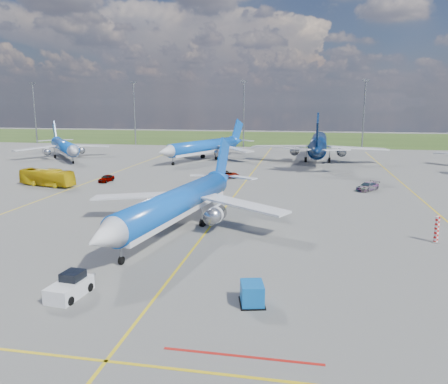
% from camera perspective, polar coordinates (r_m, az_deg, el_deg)
% --- Properties ---
extents(ground, '(400.00, 400.00, 0.00)m').
position_cam_1_polar(ground, '(46.08, -4.35, -7.78)').
color(ground, '#5B5B59').
rests_on(ground, ground).
extents(grass_strip, '(400.00, 80.00, 0.01)m').
position_cam_1_polar(grass_strip, '(192.90, 7.19, 7.00)').
color(grass_strip, '#2D4719').
rests_on(grass_strip, ground).
extents(taxiway_lines, '(60.25, 160.00, 0.02)m').
position_cam_1_polar(taxiway_lines, '(72.19, 1.41, -0.59)').
color(taxiway_lines, gold).
rests_on(taxiway_lines, ground).
extents(floodlight_masts, '(202.20, 0.50, 22.70)m').
position_cam_1_polar(floodlight_masts, '(151.99, 10.21, 10.42)').
color(floodlight_masts, slate).
rests_on(floodlight_masts, ground).
extents(warning_post, '(0.50, 0.50, 3.00)m').
position_cam_1_polar(warning_post, '(53.87, 26.02, -4.41)').
color(warning_post, red).
rests_on(warning_post, ground).
extents(bg_jet_nw, '(44.56, 45.73, 9.53)m').
position_cam_1_polar(bg_jet_nw, '(129.19, -20.04, 4.13)').
color(bg_jet_nw, blue).
rests_on(bg_jet_nw, ground).
extents(bg_jet_nnw, '(42.66, 47.48, 10.19)m').
position_cam_1_polar(bg_jet_nnw, '(118.78, -2.60, 4.23)').
color(bg_jet_nnw, blue).
rests_on(bg_jet_nnw, ground).
extents(bg_jet_n, '(39.12, 50.18, 12.73)m').
position_cam_1_polar(bg_jet_n, '(119.64, 12.13, 4.03)').
color(bg_jet_n, '#07193C').
rests_on(bg_jet_n, ground).
extents(main_airliner, '(34.08, 41.43, 9.78)m').
position_cam_1_polar(main_airliner, '(53.93, -6.04, -4.90)').
color(main_airliner, blue).
rests_on(main_airliner, ground).
extents(pushback_tug, '(2.45, 5.65, 1.88)m').
position_cam_1_polar(pushback_tug, '(37.91, -19.45, -11.60)').
color(pushback_tug, silver).
rests_on(pushback_tug, ground).
extents(uld_container, '(2.14, 2.46, 1.70)m').
position_cam_1_polar(uld_container, '(34.54, 3.69, -13.10)').
color(uld_container, '#0C57AA').
rests_on(uld_container, ground).
extents(apron_bus, '(11.68, 5.09, 3.17)m').
position_cam_1_polar(apron_bus, '(87.55, -22.11, 1.77)').
color(apron_bus, '#DDB90D').
rests_on(apron_bus, ground).
extents(service_car_a, '(2.02, 4.27, 1.41)m').
position_cam_1_polar(service_car_a, '(88.44, -15.13, 1.73)').
color(service_car_a, '#999999').
rests_on(service_car_a, ground).
extents(service_car_b, '(5.54, 3.33, 1.44)m').
position_cam_1_polar(service_car_b, '(89.96, 0.41, 2.31)').
color(service_car_b, '#999999').
rests_on(service_car_b, ground).
extents(service_car_c, '(4.86, 5.30, 1.49)m').
position_cam_1_polar(service_car_c, '(81.08, 18.23, 0.71)').
color(service_car_c, '#999999').
rests_on(service_car_c, ground).
extents(baggage_tug_c, '(1.65, 4.40, 0.96)m').
position_cam_1_polar(baggage_tug_c, '(99.28, -0.47, 3.04)').
color(baggage_tug_c, '#1B5BA3').
rests_on(baggage_tug_c, ground).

